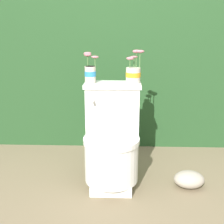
# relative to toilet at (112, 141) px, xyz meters

# --- Properties ---
(ground_plane) EXTENTS (12.00, 12.00, 0.00)m
(ground_plane) POSITION_rel_toilet_xyz_m (0.09, -0.12, -0.33)
(ground_plane) COLOR #75664C
(hedge_backdrop) EXTENTS (3.35, 0.99, 1.79)m
(hedge_backdrop) POSITION_rel_toilet_xyz_m (0.09, 1.20, 0.56)
(hedge_backdrop) COLOR #234723
(hedge_backdrop) RESTS_ON ground
(toilet) EXTENTS (0.42, 0.54, 0.73)m
(toilet) POSITION_rel_toilet_xyz_m (0.00, 0.00, 0.00)
(toilet) COLOR white
(toilet) RESTS_ON ground
(potted_plant_left) EXTENTS (0.11, 0.09, 0.22)m
(potted_plant_left) POSITION_rel_toilet_xyz_m (-0.16, 0.14, 0.48)
(potted_plant_left) COLOR beige
(potted_plant_left) RESTS_ON toilet
(potted_plant_midleft) EXTENTS (0.13, 0.11, 0.24)m
(potted_plant_midleft) POSITION_rel_toilet_xyz_m (0.15, 0.15, 0.48)
(potted_plant_midleft) COLOR beige
(potted_plant_midleft) RESTS_ON toilet
(garden_stone) EXTENTS (0.22, 0.18, 0.12)m
(garden_stone) POSITION_rel_toilet_xyz_m (0.56, -0.06, -0.27)
(garden_stone) COLOR #9E9384
(garden_stone) RESTS_ON ground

